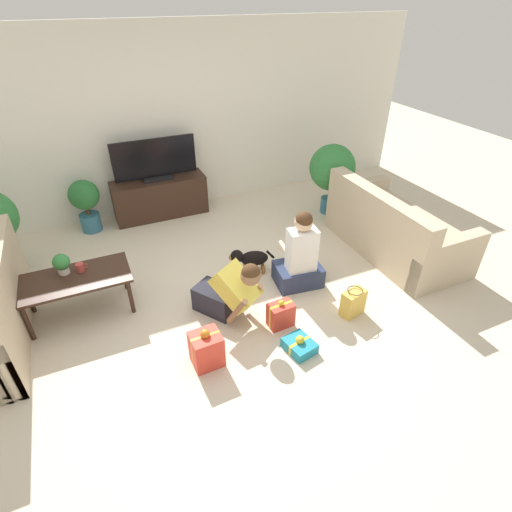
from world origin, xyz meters
TOP-DOWN VIEW (x-y plane):
  - ground_plane at (0.00, 0.00)m, footprint 16.00×16.00m
  - wall_back at (0.00, 2.63)m, footprint 8.40×0.06m
  - sofa_right at (2.37, 0.12)m, footprint 0.95×1.85m
  - coffee_table at (-1.43, 0.50)m, footprint 1.10×0.56m
  - tv_console at (-0.15, 2.35)m, footprint 1.36×0.42m
  - tv at (-0.15, 2.35)m, footprint 1.18×0.20m
  - potted_plant_back_left at (-1.18, 2.30)m, footprint 0.41×0.41m
  - potted_plant_corner_right at (2.23, 1.39)m, footprint 0.67×0.67m
  - person_kneeling at (-0.01, -0.21)m, footprint 0.67×0.77m
  - person_sitting at (0.91, -0.02)m, footprint 0.57×0.52m
  - dog at (0.48, 0.42)m, footprint 0.54×0.27m
  - gift_box_a at (-0.44, -0.72)m, footprint 0.28×0.26m
  - gift_box_b at (0.42, -0.93)m, footprint 0.29×0.33m
  - gift_box_c at (0.41, -0.55)m, footprint 0.26×0.18m
  - gift_bag_a at (1.18, -0.71)m, footprint 0.28×0.20m
  - mug at (-1.35, 0.59)m, footprint 0.12×0.08m
  - tabletop_plant at (-1.51, 0.62)m, footprint 0.17×0.17m

SIDE VIEW (x-z plane):
  - ground_plane at x=0.00m, z-range 0.00..0.00m
  - gift_box_b at x=0.42m, z-range -0.03..0.14m
  - gift_box_c at x=0.41m, z-range -0.03..0.30m
  - gift_bag_a at x=1.18m, z-range -0.01..0.31m
  - gift_box_a at x=-0.44m, z-range -0.03..0.38m
  - dog at x=0.48m, z-range 0.04..0.37m
  - tv_console at x=-0.15m, z-range 0.00..0.58m
  - sofa_right at x=2.37m, z-range -0.13..0.75m
  - person_kneeling at x=-0.01m, z-range -0.05..0.71m
  - person_sitting at x=0.91m, z-range -0.13..0.84m
  - coffee_table at x=-1.43m, z-range 0.18..0.64m
  - potted_plant_back_left at x=-1.18m, z-range 0.08..0.84m
  - mug at x=-1.35m, z-range 0.46..0.55m
  - tabletop_plant at x=-1.51m, z-range 0.47..0.69m
  - potted_plant_corner_right at x=2.23m, z-range 0.17..1.23m
  - tv at x=-0.15m, z-range 0.54..1.14m
  - wall_back at x=0.00m, z-range 0.00..2.60m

